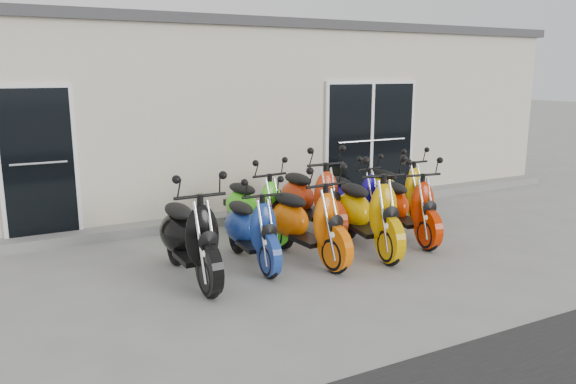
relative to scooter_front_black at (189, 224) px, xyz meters
name	(u,v)px	position (x,y,z in m)	size (l,w,h in m)	color
ground	(308,252)	(1.78, 0.25, -0.70)	(80.00, 80.00, 0.00)	gray
building	(188,113)	(1.78, 5.45, 0.90)	(14.00, 6.00, 3.20)	beige
roof_cap	(185,32)	(1.78, 5.45, 2.58)	(14.20, 6.20, 0.16)	#3F3F42
front_step	(249,215)	(1.78, 2.27, -0.62)	(14.00, 0.40, 0.15)	gray
door_left	(38,159)	(-1.42, 2.42, 0.56)	(1.07, 0.08, 2.22)	black
door_right	(371,137)	(4.38, 2.42, 0.56)	(2.02, 0.08, 2.22)	black
scooter_front_black	(189,224)	(0.00, 0.00, 0.00)	(0.69, 1.88, 1.39)	black
scooter_front_blue	(251,219)	(0.88, 0.16, -0.08)	(0.61, 1.67, 1.23)	navy
scooter_front_orange_a	(306,211)	(1.60, -0.01, -0.02)	(0.67, 1.83, 1.35)	#E65E05
scooter_front_orange_b	(367,201)	(2.54, -0.06, 0.01)	(0.70, 1.92, 1.42)	#D69C00
scooter_front_red	(407,197)	(3.38, 0.12, -0.04)	(0.64, 1.76, 1.30)	#BD2400
scooter_back_green	(255,197)	(1.40, 1.18, -0.05)	(0.63, 1.74, 1.29)	#4CE61F
scooter_back_red	(311,188)	(2.30, 1.08, 0.02)	(0.70, 1.93, 1.42)	red
scooter_back_blue	(352,188)	(3.18, 1.23, -0.10)	(0.59, 1.63, 1.20)	#13078A
scooter_back_yellow	(398,182)	(4.07, 1.19, -0.06)	(0.62, 1.71, 1.27)	#D3A606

